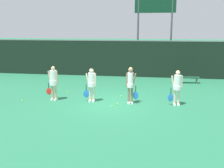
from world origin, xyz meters
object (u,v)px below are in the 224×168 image
at_px(tennis_ball_2, 121,96).
at_px(player_2, 131,82).
at_px(tennis_ball_1, 112,106).
at_px(player_3, 177,85).
at_px(bench_courtside, 185,78).
at_px(tennis_ball_5, 22,101).
at_px(tennis_ball_4, 118,104).
at_px(player_0, 53,80).
at_px(tennis_ball_0, 137,97).
at_px(tennis_ball_3, 68,92).
at_px(scoreboard, 155,9).
at_px(player_1, 91,82).

bearing_deg(tennis_ball_2, player_2, -63.94).
bearing_deg(tennis_ball_1, player_3, 13.44).
bearing_deg(bench_courtside, tennis_ball_5, -149.61).
xyz_separation_m(tennis_ball_2, tennis_ball_4, (-0.00, -1.44, -0.00)).
bearing_deg(player_0, tennis_ball_5, -152.57).
bearing_deg(tennis_ball_0, player_0, -166.28).
bearing_deg(tennis_ball_4, tennis_ball_5, -177.53).
bearing_deg(tennis_ball_5, tennis_ball_3, 48.82).
bearing_deg(tennis_ball_5, scoreboard, 54.22).
distance_m(player_1, player_2, 1.96).
bearing_deg(tennis_ball_5, tennis_ball_1, -3.21).
bearing_deg(tennis_ball_3, scoreboard, 55.88).
height_order(scoreboard, bench_courtside, scoreboard).
bearing_deg(player_3, tennis_ball_4, -178.95).
bearing_deg(tennis_ball_1, tennis_ball_3, 142.43).
bearing_deg(tennis_ball_2, scoreboard, 77.11).
height_order(bench_courtside, player_2, player_2).
bearing_deg(tennis_ball_5, player_0, 16.71).
xyz_separation_m(player_3, tennis_ball_1, (-3.02, -0.72, -0.98)).
xyz_separation_m(player_2, player_3, (2.22, 0.04, -0.06)).
height_order(player_2, tennis_ball_4, player_2).
bearing_deg(player_0, tennis_ball_3, 92.83).
bearing_deg(player_2, tennis_ball_4, -172.75).
bearing_deg(player_3, tennis_ball_2, 153.11).
relative_size(scoreboard, player_1, 3.79).
bearing_deg(tennis_ball_4, player_0, 175.74).
distance_m(player_2, tennis_ball_1, 1.48).
height_order(tennis_ball_2, tennis_ball_3, same).
bearing_deg(bench_courtside, tennis_ball_1, -127.01).
height_order(player_1, player_3, player_1).
xyz_separation_m(player_1, tennis_ball_2, (1.36, 1.18, -1.00)).
xyz_separation_m(bench_courtside, tennis_ball_3, (-7.00, -3.80, -0.33)).
relative_size(tennis_ball_1, tennis_ball_4, 0.92).
bearing_deg(tennis_ball_4, tennis_ball_3, 150.35).
bearing_deg(player_1, tennis_ball_0, 28.77).
bearing_deg(tennis_ball_4, tennis_ball_0, 55.74).
distance_m(bench_courtside, player_1, 7.49).
bearing_deg(tennis_ball_4, player_2, 19.01).
relative_size(player_2, tennis_ball_5, 25.43).
distance_m(scoreboard, tennis_ball_0, 9.19).
bearing_deg(player_2, tennis_ball_3, 145.38).
distance_m(player_0, tennis_ball_5, 1.89).
distance_m(tennis_ball_1, tennis_ball_3, 3.70).
bearing_deg(tennis_ball_5, tennis_ball_2, 18.70).
relative_size(tennis_ball_3, tennis_ball_5, 0.99).
bearing_deg(player_1, player_2, 2.71).
distance_m(player_1, tennis_ball_1, 1.70).
relative_size(bench_courtside, tennis_ball_2, 25.90).
distance_m(player_0, player_2, 3.95).
bearing_deg(player_3, player_0, 175.99).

